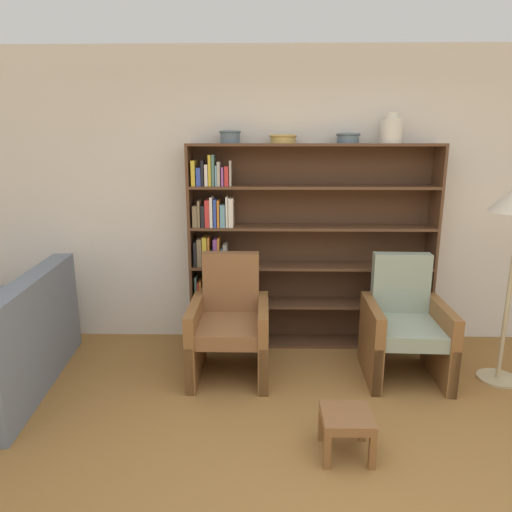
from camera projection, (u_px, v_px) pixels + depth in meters
wall_back at (314, 200)px, 4.33m from camera, size 12.00×0.06×2.75m
bookshelf at (286, 252)px, 4.28m from camera, size 2.26×0.30×1.90m
bowl_slate at (230, 136)px, 4.02m from camera, size 0.20×0.20×0.11m
bowl_stoneware at (283, 138)px, 4.02m from camera, size 0.25×0.25×0.08m
bowl_copper at (348, 137)px, 4.01m from camera, size 0.21×0.21×0.09m
vase_tall at (391, 130)px, 3.98m from camera, size 0.19×0.19×0.26m
armchair_leather at (230, 325)px, 3.79m from camera, size 0.64×0.68×0.99m
armchair_cushioned at (404, 326)px, 3.77m from camera, size 0.66×0.70×0.99m
footstool at (347, 422)px, 2.81m from camera, size 0.31×0.31×0.28m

